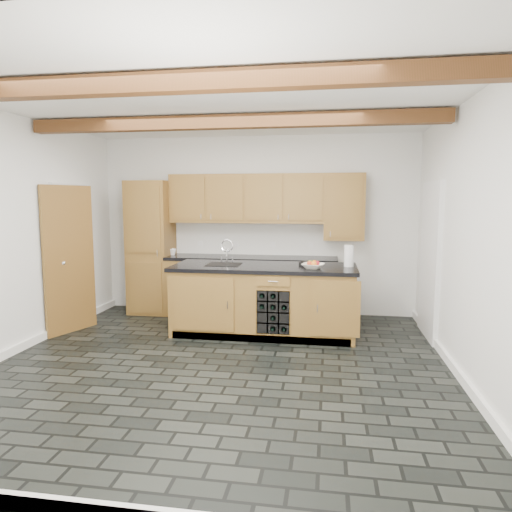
{
  "coord_description": "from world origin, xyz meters",
  "views": [
    {
      "loc": [
        1.15,
        -4.7,
        1.8
      ],
      "look_at": [
        0.27,
        0.8,
        1.12
      ],
      "focal_mm": 32.0,
      "sensor_mm": 36.0,
      "label": 1
    }
  ],
  "objects_px": {
    "fruit_bowl": "(313,266)",
    "island": "(264,300)",
    "paper_towel": "(349,256)",
    "kitchen_scale": "(305,263)"
  },
  "relations": [
    {
      "from": "fruit_bowl",
      "to": "island",
      "type": "bearing_deg",
      "value": 163.87
    },
    {
      "from": "paper_towel",
      "to": "fruit_bowl",
      "type": "bearing_deg",
      "value": -148.88
    },
    {
      "from": "kitchen_scale",
      "to": "fruit_bowl",
      "type": "distance_m",
      "value": 0.32
    },
    {
      "from": "paper_towel",
      "to": "island",
      "type": "bearing_deg",
      "value": -175.45
    },
    {
      "from": "fruit_bowl",
      "to": "paper_towel",
      "type": "distance_m",
      "value": 0.55
    },
    {
      "from": "kitchen_scale",
      "to": "fruit_bowl",
      "type": "bearing_deg",
      "value": -73.81
    },
    {
      "from": "fruit_bowl",
      "to": "paper_towel",
      "type": "xyz_separation_m",
      "value": [
        0.46,
        0.28,
        0.11
      ]
    },
    {
      "from": "kitchen_scale",
      "to": "paper_towel",
      "type": "height_order",
      "value": "paper_towel"
    },
    {
      "from": "island",
      "to": "paper_towel",
      "type": "height_order",
      "value": "paper_towel"
    },
    {
      "from": "kitchen_scale",
      "to": "fruit_bowl",
      "type": "height_order",
      "value": "fruit_bowl"
    }
  ]
}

